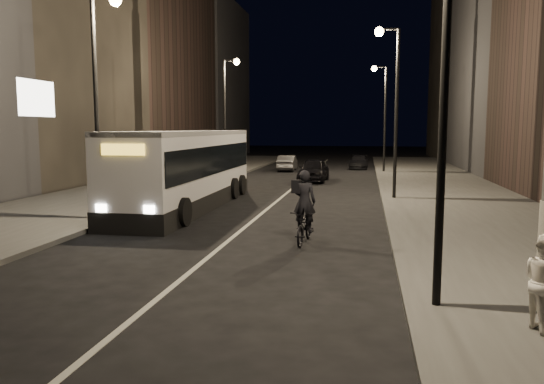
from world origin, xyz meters
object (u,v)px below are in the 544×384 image
at_px(streetlight_right_mid, 391,89).
at_px(cyclist_on_bicycle, 305,219).
at_px(city_bus, 187,166).
at_px(streetlight_left_far, 228,101).
at_px(streetlight_right_near, 431,27).
at_px(streetlight_right_far, 382,104).
at_px(car_near, 314,170).
at_px(car_mid, 287,163).
at_px(streetlight_left_near, 102,77).
at_px(car_far, 359,162).

bearing_deg(streetlight_right_mid, cyclist_on_bicycle, -105.72).
bearing_deg(city_bus, streetlight_left_far, 96.73).
relative_size(streetlight_right_near, city_bus, 0.64).
xyz_separation_m(streetlight_right_far, city_bus, (-8.93, -19.85, -3.51)).
relative_size(streetlight_right_near, streetlight_right_far, 1.00).
distance_m(streetlight_right_mid, cyclist_on_bicycle, 11.73).
bearing_deg(car_near, streetlight_left_far, 170.64).
bearing_deg(streetlight_left_far, city_bus, -82.87).
relative_size(streetlight_right_far, cyclist_on_bicycle, 3.55).
relative_size(streetlight_right_mid, city_bus, 0.64).
height_order(city_bus, car_mid, city_bus).
distance_m(streetlight_right_near, car_near, 25.60).
xyz_separation_m(streetlight_left_near, car_mid, (3.14, 25.06, -4.72)).
xyz_separation_m(streetlight_right_mid, car_near, (-4.53, 8.77, -4.60)).
bearing_deg(streetlight_left_near, cyclist_on_bicycle, -17.14).
distance_m(car_near, car_far, 12.00).
bearing_deg(streetlight_left_near, car_near, 69.91).
xyz_separation_m(streetlight_right_far, car_mid, (-7.52, 1.06, -4.72)).
bearing_deg(car_mid, city_bus, 83.90).
distance_m(streetlight_right_near, city_bus, 15.48).
xyz_separation_m(streetlight_right_mid, streetlight_right_far, (0.00, 16.00, 0.00)).
xyz_separation_m(streetlight_right_far, car_near, (-4.53, -7.23, -4.60)).
bearing_deg(car_far, streetlight_right_far, -67.23).
xyz_separation_m(streetlight_right_mid, car_far, (-1.73, 20.44, -4.78)).
xyz_separation_m(streetlight_right_mid, cyclist_on_bicycle, (-2.92, -10.39, -4.60)).
distance_m(streetlight_right_mid, streetlight_left_far, 14.62).
bearing_deg(streetlight_right_mid, streetlight_right_far, 90.00).
xyz_separation_m(city_bus, car_mid, (1.41, 20.91, -1.21)).
height_order(car_near, car_far, car_near).
relative_size(streetlight_right_near, streetlight_right_mid, 1.00).
bearing_deg(car_mid, streetlight_left_near, 80.61).
relative_size(city_bus, cyclist_on_bicycle, 5.55).
height_order(streetlight_left_far, car_near, streetlight_left_far).
height_order(streetlight_right_near, streetlight_left_near, same).
height_order(streetlight_right_mid, streetlight_right_far, same).
xyz_separation_m(streetlight_left_near, car_far, (8.93, 28.44, -4.78)).
bearing_deg(streetlight_left_far, car_far, 49.44).
distance_m(streetlight_left_far, cyclist_on_bicycle, 22.29).
bearing_deg(streetlight_left_near, streetlight_right_far, 66.04).
relative_size(streetlight_right_near, streetlight_left_far, 1.00).
bearing_deg(cyclist_on_bicycle, streetlight_left_far, 115.18).
distance_m(streetlight_right_far, car_far, 6.75).
distance_m(cyclist_on_bicycle, car_far, 30.85).
bearing_deg(car_mid, car_near, 107.59).
height_order(cyclist_on_bicycle, car_far, cyclist_on_bicycle).
xyz_separation_m(car_mid, car_far, (5.79, 3.37, -0.07)).
relative_size(streetlight_left_far, car_mid, 2.07).
xyz_separation_m(car_near, car_far, (2.80, 11.67, -0.18)).
bearing_deg(streetlight_right_mid, streetlight_left_far, 136.84).
bearing_deg(streetlight_right_near, streetlight_right_mid, 90.00).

